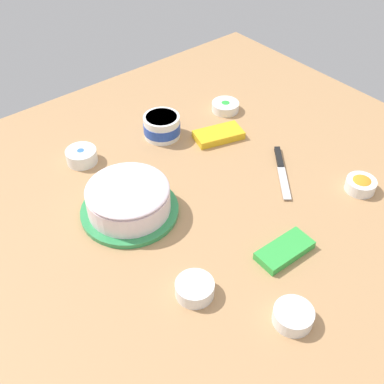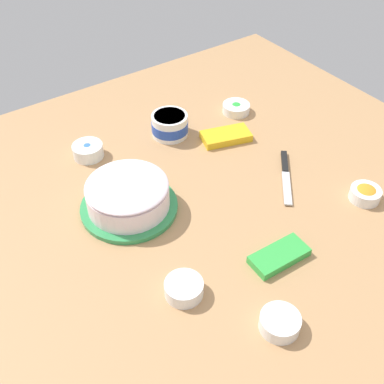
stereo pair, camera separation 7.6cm
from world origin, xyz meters
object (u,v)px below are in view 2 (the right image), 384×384
Objects in this scene: frosting_tub at (170,125)px; sprinkle_bowl_green at (236,108)px; frosted_cake at (128,196)px; spreading_knife at (285,172)px; sprinkle_bowl_orange at (365,193)px; sprinkle_bowl_pink at (184,288)px; sprinkle_bowl_rainbow at (280,322)px; sprinkle_bowl_blue at (88,150)px; candy_box_upper at (279,256)px; candy_box_lower at (226,136)px.

frosting_tub is 1.26× the size of sprinkle_bowl_green.
spreading_knife is at bearing 163.52° from frosted_cake.
sprinkle_bowl_orange reaches higher than sprinkle_bowl_pink.
sprinkle_bowl_pink is at bearing -57.92° from sprinkle_bowl_rainbow.
frosted_cake is 2.84× the size of sprinkle_bowl_blue.
frosting_tub is 0.80× the size of candy_box_upper.
candy_box_upper is (0.06, 0.59, -0.03)m from frosting_tub.
sprinkle_bowl_orange is 0.55m from sprinkle_bowl_green.
sprinkle_bowl_orange reaches higher than spreading_knife.
frosted_cake is at bearing -31.25° from sprinkle_bowl_orange.
sprinkle_bowl_green reaches higher than candy_box_upper.
frosted_cake is at bearing -95.94° from sprinkle_bowl_pink.
sprinkle_bowl_pink is (0.59, -0.02, -0.00)m from sprinkle_bowl_orange.
candy_box_upper is (0.32, 0.57, -0.01)m from sprinkle_bowl_green.
candy_box_upper is at bearing 83.76° from candy_box_lower.
sprinkle_bowl_green is (0.02, -0.55, -0.00)m from sprinkle_bowl_orange.
sprinkle_bowl_green is 0.64× the size of candy_box_upper.
frosted_cake is 1.79× the size of candy_box_upper.
sprinkle_bowl_blue is 0.44m from candy_box_lower.
sprinkle_bowl_green is at bearing -122.38° from sprinkle_bowl_rainbow.
spreading_knife is 0.23m from sprinkle_bowl_orange.
sprinkle_bowl_green is 0.17m from candy_box_lower.
sprinkle_bowl_pink reaches higher than sprinkle_bowl_rainbow.
frosting_tub is 1.28× the size of sprinkle_bowl_blue.
sprinkle_bowl_blue is 0.63× the size of candy_box_upper.
spreading_knife is (-0.45, 0.13, -0.04)m from frosted_cake.
sprinkle_bowl_orange is 0.95× the size of sprinkle_bowl_rainbow.
frosting_tub reaches higher than sprinkle_bowl_green.
spreading_knife is at bearing -159.50° from sprinkle_bowl_pink.
sprinkle_bowl_orange reaches higher than candy_box_upper.
sprinkle_bowl_orange reaches higher than sprinkle_bowl_rainbow.
sprinkle_bowl_rainbow is at bearing 75.24° from frosting_tub.
sprinkle_bowl_green is at bearing -104.31° from spreading_knife.
sprinkle_bowl_pink is (0.04, 0.59, -0.00)m from sprinkle_bowl_blue.
spreading_knife is 0.52m from sprinkle_bowl_rainbow.
sprinkle_bowl_rainbow reaches higher than sprinkle_bowl_green.
frosted_cake is 2.81× the size of sprinkle_bowl_green.
sprinkle_bowl_pink is 1.01× the size of sprinkle_bowl_rainbow.
spreading_knife is at bearing 137.16° from sprinkle_bowl_blue.
sprinkle_bowl_orange is at bearing 148.75° from frosted_cake.
frosting_tub is at bearing 170.24° from sprinkle_bowl_blue.
sprinkle_bowl_green is (-0.45, -0.71, -0.00)m from sprinkle_bowl_rainbow.
frosted_cake is 0.47m from spreading_knife.
frosted_cake is 0.28m from sprinkle_bowl_blue.
frosting_tub reaches higher than sprinkle_bowl_blue.
frosting_tub is 1.34× the size of sprinkle_bowl_rainbow.
frosting_tub reaches higher than sprinkle_bowl_orange.
candy_box_lower is 0.51m from candy_box_upper.
sprinkle_bowl_rainbow is (0.47, 0.17, -0.00)m from sprinkle_bowl_orange.
spreading_knife is at bearing 75.69° from sprinkle_bowl_green.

